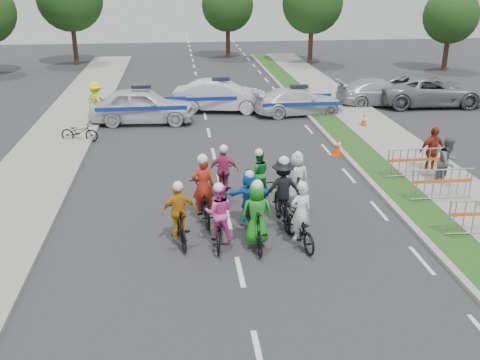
{
  "coord_description": "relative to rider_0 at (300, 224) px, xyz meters",
  "views": [
    {
      "loc": [
        -1.31,
        -11.13,
        6.78
      ],
      "look_at": [
        0.38,
        3.26,
        1.1
      ],
      "focal_mm": 40.0,
      "sensor_mm": 36.0,
      "label": 1
    }
  ],
  "objects": [
    {
      "name": "ground",
      "position": [
        -1.72,
        -1.2,
        -0.61
      ],
      "size": [
        90.0,
        90.0,
        0.0
      ],
      "primitive_type": "plane",
      "color": "#28282B",
      "rests_on": "ground"
    },
    {
      "name": "curb_right",
      "position": [
        3.38,
        3.8,
        -0.55
      ],
      "size": [
        0.2,
        60.0,
        0.12
      ],
      "primitive_type": "cube",
      "color": "gray",
      "rests_on": "ground"
    },
    {
      "name": "grass_strip",
      "position": [
        4.08,
        3.8,
        -0.55
      ],
      "size": [
        1.2,
        60.0,
        0.11
      ],
      "primitive_type": "cube",
      "color": "#1A4415",
      "rests_on": "ground"
    },
    {
      "name": "sidewalk_right",
      "position": [
        5.88,
        3.8,
        -0.54
      ],
      "size": [
        2.4,
        60.0,
        0.13
      ],
      "primitive_type": "cube",
      "color": "gray",
      "rests_on": "ground"
    },
    {
      "name": "sidewalk_left",
      "position": [
        -8.22,
        3.8,
        -0.54
      ],
      "size": [
        3.0,
        60.0,
        0.13
      ],
      "primitive_type": "cube",
      "color": "gray",
      "rests_on": "ground"
    },
    {
      "name": "rider_0",
      "position": [
        0.0,
        0.0,
        0.0
      ],
      "size": [
        0.95,
        1.88,
        1.84
      ],
      "rotation": [
        0.0,
        0.0,
        3.33
      ],
      "color": "black",
      "rests_on": "ground"
    },
    {
      "name": "rider_1",
      "position": [
        -1.15,
        -0.0,
        0.14
      ],
      "size": [
        0.81,
        1.84,
        1.93
      ],
      "rotation": [
        0.0,
        0.0,
        3.15
      ],
      "color": "black",
      "rests_on": "ground"
    },
    {
      "name": "rider_2",
      "position": [
        -2.11,
        0.26,
        0.06
      ],
      "size": [
        0.81,
        1.82,
        1.8
      ],
      "rotation": [
        0.0,
        0.0,
        3.03
      ],
      "color": "black",
      "rests_on": "ground"
    },
    {
      "name": "rider_3",
      "position": [
        -3.13,
        0.43,
        0.09
      ],
      "size": [
        0.96,
        1.78,
        1.81
      ],
      "rotation": [
        0.0,
        0.0,
        3.31
      ],
      "color": "black",
      "rests_on": "ground"
    },
    {
      "name": "rider_4",
      "position": [
        -0.2,
        1.4,
        0.18
      ],
      "size": [
        1.14,
        2.01,
        2.04
      ],
      "rotation": [
        0.0,
        0.0,
        3.17
      ],
      "color": "black",
      "rests_on": "ground"
    },
    {
      "name": "rider_5",
      "position": [
        -1.17,
        1.31,
        0.12
      ],
      "size": [
        1.36,
        1.62,
        1.7
      ],
      "rotation": [
        0.0,
        0.0,
        3.12
      ],
      "color": "black",
      "rests_on": "ground"
    },
    {
      "name": "rider_6",
      "position": [
        -2.43,
        1.84,
        0.06
      ],
      "size": [
        0.88,
        2.06,
        2.04
      ],
      "rotation": [
        0.0,
        0.0,
        3.23
      ],
      "color": "black",
      "rests_on": "ground"
    },
    {
      "name": "rider_7",
      "position": [
        0.46,
        2.58,
        0.08
      ],
      "size": [
        0.75,
        1.69,
        1.76
      ],
      "rotation": [
        0.0,
        0.0,
        3.17
      ],
      "color": "black",
      "rests_on": "ground"
    },
    {
      "name": "rider_8",
      "position": [
        -0.65,
        3.04,
        0.04
      ],
      "size": [
        0.75,
        1.74,
        1.74
      ],
      "rotation": [
        0.0,
        0.0,
        3.2
      ],
      "color": "black",
      "rests_on": "ground"
    },
    {
      "name": "rider_9",
      "position": [
        -1.7,
        3.31,
        0.1
      ],
      "size": [
        0.96,
        1.78,
        1.83
      ],
      "rotation": [
        0.0,
        0.0,
        3.02
      ],
      "color": "black",
      "rests_on": "ground"
    },
    {
      "name": "police_car_0",
      "position": [
        -4.72,
        12.88,
        0.23
      ],
      "size": [
        5.0,
        2.26,
        1.67
      ],
      "primitive_type": "imported",
      "rotation": [
        0.0,
        0.0,
        1.51
      ],
      "color": "silver",
      "rests_on": "ground"
    },
    {
      "name": "police_car_1",
      "position": [
        -0.84,
        14.72,
        0.18
      ],
      "size": [
        5.02,
        2.48,
        1.58
      ],
      "primitive_type": "imported",
      "rotation": [
        0.0,
        0.0,
        1.4
      ],
      "color": "silver",
      "rests_on": "ground"
    },
    {
      "name": "police_car_2",
      "position": [
        2.99,
        13.63,
        0.05
      ],
      "size": [
        4.74,
        2.36,
        1.32
      ],
      "primitive_type": "imported",
      "rotation": [
        0.0,
        0.0,
        1.68
      ],
      "color": "silver",
      "rests_on": "ground"
    },
    {
      "name": "civilian_sedan",
      "position": [
        7.83,
        15.09,
        0.08
      ],
      "size": [
        4.77,
        1.97,
        1.38
      ],
      "primitive_type": "imported",
      "rotation": [
        0.0,
        0.0,
        1.58
      ],
      "color": "#ABAAAF",
      "rests_on": "ground"
    },
    {
      "name": "civilian_suv",
      "position": [
        10.43,
        14.66,
        0.18
      ],
      "size": [
        5.83,
        2.91,
        1.58
      ],
      "primitive_type": "imported",
      "rotation": [
        0.0,
        0.0,
        1.52
      ],
      "color": "slate",
      "rests_on": "ground"
    },
    {
      "name": "spectator_1",
      "position": [
        5.79,
        3.5,
        0.25
      ],
      "size": [
        1.04,
        0.97,
        1.71
      ],
      "primitive_type": "imported",
      "rotation": [
        0.0,
        0.0,
        0.5
      ],
      "color": "#585A5E",
      "rests_on": "ground"
    },
    {
      "name": "spectator_2",
      "position": [
        5.8,
        4.68,
        0.26
      ],
      "size": [
        1.08,
        0.62,
        1.73
      ],
      "primitive_type": "imported",
      "rotation": [
        0.0,
        0.0,
        0.2
      ],
      "color": "maroon",
      "rests_on": "ground"
    },
    {
      "name": "marshal_hiviz",
      "position": [
        -6.91,
        13.37,
        0.35
      ],
      "size": [
        1.38,
        1.37,
        1.91
      ],
      "primitive_type": "imported",
      "rotation": [
        0.0,
        0.0,
        2.37
      ],
      "color": "#E3FF0D",
      "rests_on": "ground"
    },
    {
      "name": "barrier_1",
      "position": [
        4.98,
        2.2,
        -0.05
      ],
      "size": [
        2.01,
        0.52,
        1.12
      ],
      "primitive_type": null,
      "rotation": [
        0.0,
        0.0,
        -0.01
      ],
      "color": "#A5A8AD",
      "rests_on": "ground"
    },
    {
      "name": "barrier_2",
      "position": [
        4.98,
        4.22,
        -0.05
      ],
      "size": [
        2.01,
        0.53,
        1.12
      ],
      "primitive_type": null,
      "rotation": [
        0.0,
        0.0,
        0.01
      ],
      "color": "#A5A8AD",
      "rests_on": "ground"
    },
    {
      "name": "cone_0",
      "position": [
        3.1,
        7.11,
        -0.27
      ],
      "size": [
        0.4,
        0.4,
        0.7
      ],
      "color": "#F24C0C",
      "rests_on": "ground"
    },
    {
      "name": "cone_1",
      "position": [
        5.41,
        10.68,
        -0.27
      ],
      "size": [
        0.4,
        0.4,
        0.7
      ],
      "color": "#F24C0C",
      "rests_on": "ground"
    },
    {
      "name": "parked_bike",
      "position": [
        -7.25,
        10.14,
        -0.19
      ],
      "size": [
        1.68,
        0.87,
        0.84
      ],
      "primitive_type": "imported",
      "rotation": [
        0.0,
        0.0,
        1.37
      ],
      "color": "black",
      "rests_on": "ground"
    },
    {
      "name": "tree_1",
      "position": [
        7.28,
        28.8,
        3.93
      ],
      "size": [
        4.55,
        4.55,
        6.82
      ],
      "color": "#382619",
      "rests_on": "ground"
    },
    {
      "name": "tree_2",
      "position": [
        16.28,
        24.8,
        3.23
      ],
      "size": [
        3.85,
        3.85,
        5.77
      ],
      "color": "#382619",
      "rests_on": "ground"
    },
    {
      "name": "tree_4",
      "position": [
        1.28,
        32.8,
        3.58
      ],
      "size": [
        4.2,
        4.2,
        6.3
      ],
      "color": "#382619",
      "rests_on": "ground"
    }
  ]
}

